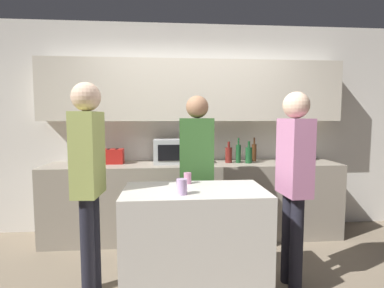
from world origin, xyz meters
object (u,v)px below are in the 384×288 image
toaster (113,156)px  cup_1 (182,187)px  microwave (175,151)px  potted_plant (298,146)px  bottle_0 (229,155)px  bottle_3 (254,152)px  bottle_1 (238,153)px  person_left (294,173)px  bottle_2 (249,155)px  cup_0 (188,178)px  person_center (88,170)px  person_right (197,164)px

toaster → cup_1: 1.66m
microwave → potted_plant: bearing=0.1°
bottle_0 → bottle_3: (0.35, 0.08, 0.02)m
bottle_0 → bottle_3: bearing=13.2°
bottle_3 → cup_1: bottle_3 is taller
bottle_1 → person_left: size_ratio=0.18×
potted_plant → bottle_2: potted_plant is taller
cup_0 → bottle_3: bearing=50.5°
potted_plant → bottle_3: bearing=175.4°
microwave → person_center: bearing=-120.7°
bottle_1 → cup_0: 1.26m
potted_plant → person_right: (-1.39, -0.73, -0.10)m
microwave → cup_0: (0.08, -1.09, -0.12)m
toaster → cup_0: 1.38m
bottle_0 → bottle_1: bearing=-11.9°
person_left → person_right: 0.95m
bottle_3 → cup_1: size_ratio=2.58×
bottle_1 → person_right: size_ratio=0.18×
bottle_0 → bottle_3: bottle_3 is taller
microwave → cup_1: 1.47m
person_right → cup_1: bearing=83.3°
cup_1 → person_center: 0.79m
potted_plant → person_right: 1.57m
cup_0 → person_left: (0.91, -0.17, 0.07)m
microwave → bottle_0: microwave is taller
bottle_1 → cup_0: size_ratio=3.21×
potted_plant → bottle_1: potted_plant is taller
cup_0 → cup_1: size_ratio=0.81×
microwave → bottle_2: bearing=-6.0°
person_center → person_right: (0.94, 0.52, -0.05)m
potted_plant → cup_1: 2.16m
cup_0 → person_left: person_left is taller
cup_0 → person_left: size_ratio=0.06×
person_center → person_right: person_center is taller
person_left → person_center: (-1.73, 0.02, 0.05)m
microwave → person_left: person_left is taller
toaster → potted_plant: potted_plant is taller
toaster → person_center: bearing=-88.9°
person_center → cup_0: bearing=104.6°
bottle_1 → cup_1: bearing=-119.0°
bottle_1 → bottle_3: bottle_1 is taller
cup_1 → microwave: bearing=90.5°
cup_0 → cup_1: cup_1 is taller
bottle_3 → microwave: bearing=-177.3°
potted_plant → cup_0: 1.87m
bottle_1 → person_center: size_ratio=0.18×
cup_1 → person_left: person_left is taller
bottle_1 → microwave: bearing=175.7°
cup_1 → person_right: (0.19, 0.74, 0.06)m
cup_1 → potted_plant: bearing=42.9°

